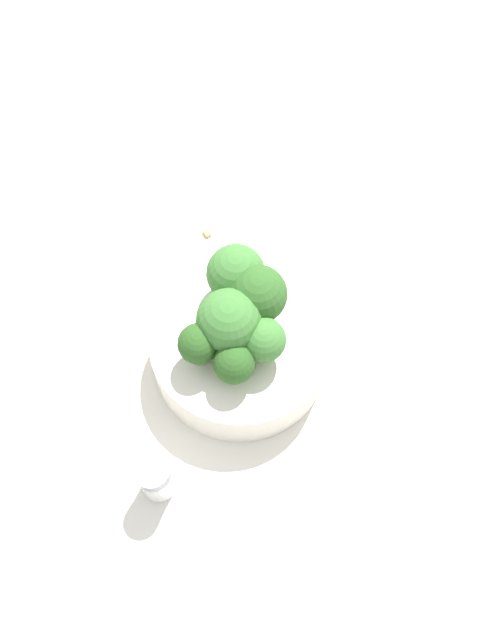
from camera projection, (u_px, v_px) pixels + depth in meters
name	position (u px, v px, depth m)	size (l,w,h in m)	color
ground_plane	(240.00, 360.00, 0.60)	(3.00, 3.00, 0.00)	silver
bowl	(240.00, 349.00, 0.58)	(0.16, 0.16, 0.05)	silver
broccoli_floret_0	(236.00, 274.00, 0.55)	(0.05, 0.05, 0.06)	#8EB770
broccoli_floret_1	(258.00, 295.00, 0.54)	(0.05, 0.05, 0.06)	#7A9E5B
broccoli_floret_2	(230.00, 325.00, 0.52)	(0.06, 0.06, 0.07)	#8EB770
broccoli_floret_3	(263.00, 341.00, 0.53)	(0.04, 0.04, 0.05)	#84AD66
broccoli_floret_4	(234.00, 364.00, 0.52)	(0.04, 0.04, 0.04)	#84AD66
broccoli_floret_5	(198.00, 345.00, 0.52)	(0.04, 0.04, 0.05)	#84AD66
pepper_shaker	(156.00, 478.00, 0.52)	(0.03, 0.03, 0.06)	silver
almond_crumb_0	(207.00, 232.00, 0.67)	(0.01, 0.01, 0.01)	tan
almond_crumb_1	(304.00, 286.00, 0.64)	(0.01, 0.01, 0.01)	olive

